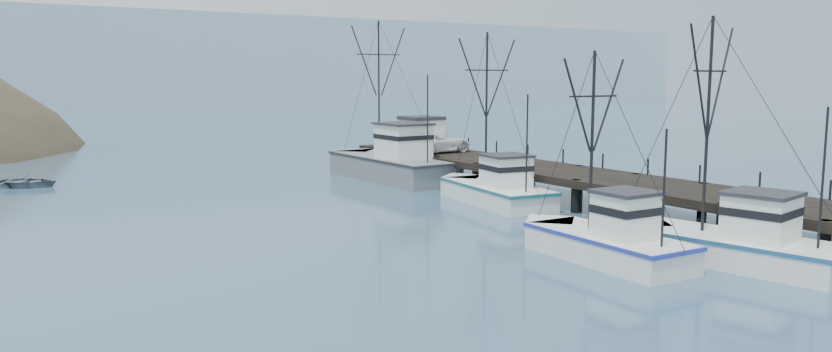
{
  "coord_description": "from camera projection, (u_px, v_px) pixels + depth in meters",
  "views": [
    {
      "loc": [
        -20.19,
        -21.05,
        8.1
      ],
      "look_at": [
        2.15,
        14.36,
        2.5
      ],
      "focal_mm": 32.0,
      "sensor_mm": 36.0,
      "label": 1
    }
  ],
  "objects": [
    {
      "name": "work_vessel",
      "position": [
        389.0,
        164.0,
        59.29
      ],
      "size": [
        4.87,
        15.39,
        12.93
      ],
      "color": "slate",
      "rests_on": "ground"
    },
    {
      "name": "trawler_near",
      "position": [
        724.0,
        244.0,
        32.64
      ],
      "size": [
        5.33,
        10.96,
        11.09
      ],
      "color": "silver",
      "rests_on": "ground"
    },
    {
      "name": "pier_shed",
      "position": [
        421.0,
        132.0,
        63.1
      ],
      "size": [
        3.0,
        3.2,
        2.8
      ],
      "color": "silver",
      "rests_on": "pier"
    },
    {
      "name": "ground",
      "position": [
        563.0,
        283.0,
        29.4
      ],
      "size": [
        400.0,
        400.0,
        0.0
      ],
      "primitive_type": "plane",
      "color": "#2F4F6A",
      "rests_on": "ground"
    },
    {
      "name": "motorboat",
      "position": [
        24.0,
        187.0,
        55.1
      ],
      "size": [
        6.25,
        5.91,
        1.05
      ],
      "primitive_type": "imported",
      "rotation": [
        0.0,
        0.0,
        0.95
      ],
      "color": "slate",
      "rests_on": "ground"
    },
    {
      "name": "distant_ridge",
      "position": [
        97.0,
        111.0,
        177.2
      ],
      "size": [
        360.0,
        40.0,
        26.0
      ],
      "primitive_type": "cube",
      "color": "#9EB2C6",
      "rests_on": "ground"
    },
    {
      "name": "pickup_truck",
      "position": [
        437.0,
        142.0,
        60.14
      ],
      "size": [
        6.29,
        3.5,
        1.66
      ],
      "primitive_type": "imported",
      "rotation": [
        0.0,
        0.0,
        1.7
      ],
      "color": "silver",
      "rests_on": "pier"
    },
    {
      "name": "trawler_far",
      "position": [
        493.0,
        190.0,
        48.05
      ],
      "size": [
        4.83,
        11.12,
        11.33
      ],
      "color": "silver",
      "rests_on": "ground"
    },
    {
      "name": "pier",
      "position": [
        551.0,
        173.0,
        49.99
      ],
      "size": [
        6.0,
        44.0,
        2.0
      ],
      "color": "black",
      "rests_on": "ground"
    },
    {
      "name": "trawler_mid",
      "position": [
        602.0,
        242.0,
        33.02
      ],
      "size": [
        3.41,
        9.42,
        9.61
      ],
      "color": "silver",
      "rests_on": "ground"
    }
  ]
}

